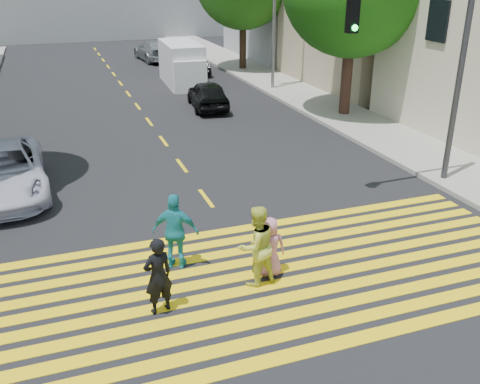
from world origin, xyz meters
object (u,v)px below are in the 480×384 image
dark_car_near (208,95)px  silver_car (154,50)px  pedestrian_child (270,247)px  white_sedan (2,171)px  pedestrian_woman (256,246)px  pedestrian_extra (176,232)px  traffic_signal (432,58)px  white_van (182,65)px  pedestrian_man (158,276)px  dark_car_parked (196,65)px

dark_car_near → silver_car: bearing=-84.9°
pedestrian_child → white_sedan: white_sedan is taller
pedestrian_woman → white_sedan: 8.94m
pedestrian_extra → traffic_signal: (8.10, 2.20, 3.05)m
pedestrian_extra → silver_car: size_ratio=0.36×
white_sedan → pedestrian_extra: bearing=-59.6°
pedestrian_extra → white_van: white_van is taller
pedestrian_man → white_van: bearing=-120.2°
traffic_signal → pedestrian_man: bearing=-158.9°
pedestrian_man → silver_car: 31.13m
pedestrian_extra → silver_car: pedestrian_extra is taller
white_van → traffic_signal: bearing=-77.4°
traffic_signal → dark_car_parked: bearing=91.9°
pedestrian_woman → traffic_signal: traffic_signal is taller
pedestrian_child → white_sedan: (-5.78, 6.92, 0.05)m
pedestrian_woman → dark_car_parked: size_ratio=0.50×
pedestrian_woman → white_van: (3.64, 21.07, 0.22)m
dark_car_near → pedestrian_man: bearing=76.7°
traffic_signal → pedestrian_child: bearing=-154.7°
white_van → pedestrian_child: bearing=-95.9°
white_van → pedestrian_man: bearing=-102.3°
pedestrian_child → traffic_signal: bearing=-140.6°
pedestrian_child → silver_car: size_ratio=0.27×
dark_car_parked → pedestrian_man: bearing=-103.4°
pedestrian_man → pedestrian_child: size_ratio=1.19×
white_sedan → silver_car: (9.15, 23.07, -0.01)m
pedestrian_woman → traffic_signal: bearing=-166.3°
pedestrian_extra → dark_car_parked: pedestrian_extra is taller
pedestrian_extra → pedestrian_woman: bearing=165.8°
pedestrian_extra → silver_car: bearing=-73.8°
pedestrian_child → dark_car_parked: bearing=-89.3°
pedestrian_extra → white_van: bearing=-78.0°
pedestrian_extra → white_sedan: (-3.91, 5.90, -0.16)m
silver_car → traffic_signal: 27.12m
pedestrian_man → traffic_signal: (8.83, 3.77, 3.14)m
pedestrian_extra → dark_car_near: pedestrian_extra is taller
pedestrian_man → pedestrian_child: (2.60, 0.55, -0.13)m
pedestrian_woman → silver_car: bearing=-110.9°
silver_car → traffic_signal: (2.86, -26.78, 3.22)m
white_sedan → dark_car_parked: size_ratio=1.47×
pedestrian_man → pedestrian_woman: bearing=173.5°
pedestrian_man → traffic_signal: size_ratio=0.27×
white_van → white_sedan: bearing=-120.0°
pedestrian_woman → dark_car_near: 15.62m
pedestrian_child → pedestrian_extra: (-1.87, 1.02, 0.21)m
white_sedan → traffic_signal: bearing=-20.2°
pedestrian_man → white_van: size_ratio=0.32×
dark_car_parked → pedestrian_extra: bearing=-102.8°
dark_car_near → white_van: 5.86m
pedestrian_man → white_sedan: pedestrian_man is taller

